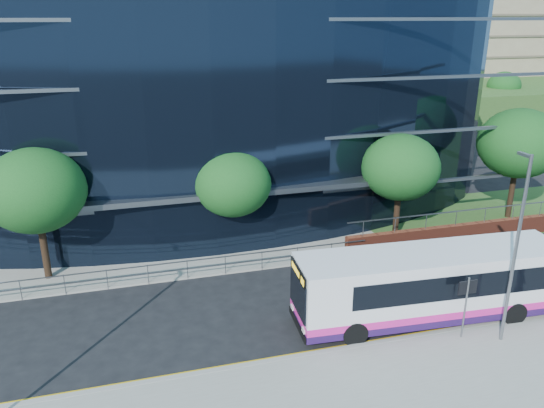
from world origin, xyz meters
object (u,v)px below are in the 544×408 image
object	(u,v)px
street_sign	(467,295)
city_bus	(433,284)
tree_far_a	(35,191)
tree_far_b	(233,184)
streetlight_east	(516,246)
tree_far_c	(401,167)
tree_far_d	(519,143)
tree_dist_e	(402,90)
tree_dist_f	(504,86)

from	to	relation	value
street_sign	city_bus	bearing A→B (deg)	101.81
tree_far_a	tree_far_b	size ratio (longest dim) A/B	1.15
streetlight_east	tree_far_a	bearing A→B (deg)	149.54
tree_far_c	streetlight_east	distance (m)	11.22
tree_far_d	tree_dist_e	size ratio (longest dim) A/B	1.14
street_sign	tree_dist_f	size ratio (longest dim) A/B	0.46
tree_far_a	streetlight_east	distance (m)	22.05
tree_far_b	city_bus	size ratio (longest dim) A/B	0.49
tree_far_c	tree_dist_e	size ratio (longest dim) A/B	1.00
tree_far_d	streetlight_east	distance (m)	15.77
tree_far_b	tree_far_c	world-z (taller)	tree_far_c
tree_far_c	city_bus	distance (m)	9.59
tree_far_d	city_bus	size ratio (longest dim) A/B	0.60
tree_dist_f	city_bus	xyz separation A→B (m)	(-35.89, -41.71, -2.46)
tree_far_b	tree_dist_e	world-z (taller)	tree_dist_e
tree_far_b	tree_dist_e	distance (m)	40.74
street_sign	tree_far_d	distance (m)	16.61
tree_dist_e	tree_dist_f	world-z (taller)	tree_dist_e
tree_far_c	streetlight_east	size ratio (longest dim) A/B	0.81
tree_dist_f	tree_far_d	bearing A→B (deg)	-126.87
tree_far_b	streetlight_east	world-z (taller)	streetlight_east
tree_far_a	city_bus	bearing A→B (deg)	-26.99
tree_far_c	tree_far_a	bearing A→B (deg)	180.00
tree_far_b	city_bus	world-z (taller)	tree_far_b
tree_far_a	tree_far_d	xyz separation A→B (m)	(29.00, 1.00, 0.33)
tree_far_b	tree_far_c	bearing A→B (deg)	-2.86
tree_far_a	tree_far_c	world-z (taller)	tree_far_a
tree_far_c	tree_dist_f	size ratio (longest dim) A/B	1.08
tree_dist_f	streetlight_east	bearing A→B (deg)	-127.58
streetlight_east	tree_far_c	bearing A→B (deg)	84.89
tree_far_b	streetlight_east	size ratio (longest dim) A/B	0.76
tree_far_c	tree_far_d	world-z (taller)	tree_far_d
tree_far_a	city_bus	distance (m)	19.45
tree_dist_e	streetlight_east	world-z (taller)	streetlight_east
tree_far_a	tree_far_c	xyz separation A→B (m)	(20.00, 0.00, -0.33)
tree_dist_f	streetlight_east	size ratio (longest dim) A/B	0.76
tree_far_c	tree_far_d	distance (m)	9.08
tree_far_b	street_sign	bearing A→B (deg)	-55.92
tree_dist_e	tree_far_b	bearing A→B (deg)	-131.52
street_sign	tree_far_d	xyz separation A→B (m)	(11.50, 11.59, 3.04)
tree_far_d	city_bus	bearing A→B (deg)	-140.76
tree_far_b	tree_far_a	bearing A→B (deg)	-177.14
tree_far_c	streetlight_east	xyz separation A→B (m)	(-1.00, -11.17, -0.10)
tree_dist_e	city_bus	distance (m)	44.50
tree_dist_e	streetlight_east	size ratio (longest dim) A/B	0.81
tree_dist_e	tree_far_d	bearing A→B (deg)	-104.93
tree_dist_e	city_bus	world-z (taller)	tree_dist_e
tree_far_c	streetlight_east	world-z (taller)	streetlight_east
street_sign	tree_far_d	bearing A→B (deg)	45.22
tree_far_a	street_sign	bearing A→B (deg)	-31.17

